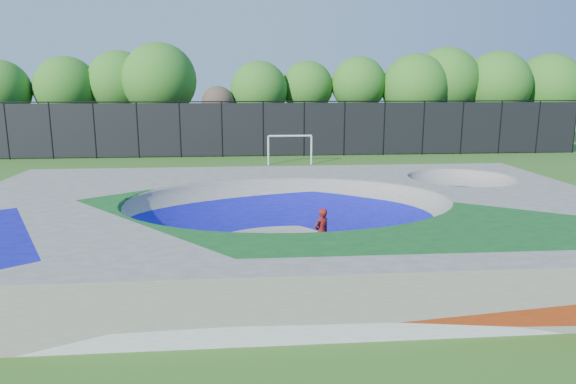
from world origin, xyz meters
The scene contains 7 objects.
ground centered at (0.00, 0.00, 0.00)m, with size 120.00×120.00×0.00m, color #2C5918.
skate_deck centered at (0.00, 0.00, 0.75)m, with size 22.00×14.00×1.50m, color gray.
skater centered at (0.91, -1.62, 0.78)m, with size 0.57×0.37×1.56m, color red.
skateboard centered at (0.91, -1.62, 0.03)m, with size 0.78×0.22×0.05m, color black.
soccer_goal centered at (1.60, 16.99, 1.36)m, with size 2.98×0.12×1.96m.
fence centered at (0.00, 21.00, 2.10)m, with size 48.09×0.09×4.04m.
treeline centered at (1.10, 26.02, 5.13)m, with size 54.49×7.41×8.45m.
Camera 1 is at (-1.40, -16.60, 5.26)m, focal length 32.00 mm.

